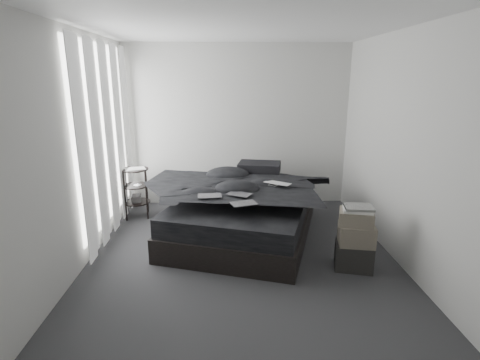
{
  "coord_description": "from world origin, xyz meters",
  "views": [
    {
      "loc": [
        -0.16,
        -4.01,
        2.08
      ],
      "look_at": [
        0.0,
        0.8,
        0.75
      ],
      "focal_mm": 28.0,
      "sensor_mm": 36.0,
      "label": 1
    }
  ],
  "objects_px": {
    "laptop": "(276,179)",
    "bed": "(244,224)",
    "side_stand": "(136,193)",
    "box_lower": "(354,256)"
  },
  "relations": [
    {
      "from": "laptop",
      "to": "bed",
      "type": "bearing_deg",
      "value": -154.5
    },
    {
      "from": "bed",
      "to": "laptop",
      "type": "xyz_separation_m",
      "value": [
        0.41,
        -0.07,
        0.66
      ]
    },
    {
      "from": "laptop",
      "to": "side_stand",
      "type": "bearing_deg",
      "value": -167.16
    },
    {
      "from": "bed",
      "to": "side_stand",
      "type": "relative_size",
      "value": 2.96
    },
    {
      "from": "bed",
      "to": "laptop",
      "type": "bearing_deg",
      "value": 7.5
    },
    {
      "from": "bed",
      "to": "box_lower",
      "type": "relative_size",
      "value": 5.49
    },
    {
      "from": "side_stand",
      "to": "box_lower",
      "type": "xyz_separation_m",
      "value": [
        2.8,
        -1.72,
        -0.22
      ]
    },
    {
      "from": "bed",
      "to": "side_stand",
      "type": "bearing_deg",
      "value": 171.94
    },
    {
      "from": "bed",
      "to": "laptop",
      "type": "distance_m",
      "value": 0.78
    },
    {
      "from": "laptop",
      "to": "side_stand",
      "type": "distance_m",
      "value": 2.22
    }
  ]
}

